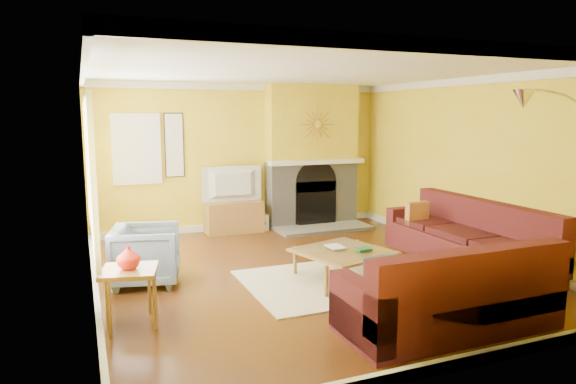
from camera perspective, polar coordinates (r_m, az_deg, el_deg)
name	(u,v)px	position (r m, az deg, el deg)	size (l,w,h in m)	color
floor	(307,272)	(7.13, 2.16, -8.93)	(5.50, 6.00, 0.02)	#603414
ceiling	(309,70)	(6.82, 2.29, 13.42)	(5.50, 6.00, 0.02)	white
wall_back	(242,157)	(9.65, -5.16, 3.89)	(5.50, 0.02, 2.70)	yellow
wall_front	(464,214)	(4.31, 18.93, -2.37)	(5.50, 0.02, 2.70)	yellow
wall_left	(86,185)	(6.24, -21.53, 0.76)	(0.02, 6.00, 2.70)	yellow
wall_right	(472,166)	(8.36, 19.75, 2.70)	(0.02, 6.00, 2.70)	yellow
baseboard	(307,268)	(7.11, 2.16, -8.39)	(5.50, 6.00, 0.12)	white
crown_molding	(308,75)	(6.82, 2.29, 12.83)	(5.50, 6.00, 0.12)	white
window_left_near	(87,162)	(7.52, -21.43, 3.15)	(0.06, 1.22, 1.72)	white
window_left_far	(90,177)	(5.63, -21.13, 1.53)	(0.06, 1.22, 1.72)	white
window_back	(136,149)	(9.22, -16.49, 4.60)	(0.82, 0.06, 1.22)	white
wall_art	(174,145)	(9.31, -12.52, 5.09)	(0.34, 0.04, 1.14)	white
fireplace	(312,156)	(9.94, 2.68, 4.05)	(1.80, 0.40, 2.70)	gray
mantel	(317,162)	(9.73, 3.26, 3.36)	(1.92, 0.22, 0.08)	white
hearth	(324,228)	(9.64, 3.99, -4.04)	(1.80, 0.70, 0.06)	gray
sunburst	(317,125)	(9.70, 3.27, 7.48)	(0.70, 0.04, 0.70)	olive
rug	(339,280)	(6.77, 5.71, -9.76)	(2.40, 1.80, 0.02)	beige
sectional_sofa	(413,248)	(6.79, 13.76, -6.02)	(3.32, 3.63, 0.90)	#551B1E
coffee_table	(343,265)	(6.73, 6.13, -8.09)	(1.05, 1.05, 0.42)	white
media_console	(234,217)	(9.43, -6.03, -2.78)	(1.03, 0.47, 0.57)	olive
tv	(233,184)	(9.33, -6.09, 0.86)	(1.11, 0.15, 0.64)	black
subwoofer	(259,222)	(9.61, -3.28, -3.34)	(0.30, 0.30, 0.30)	white
armchair	(146,255)	(6.78, -15.49, -6.75)	(0.81, 0.83, 0.76)	slate
side_table	(130,297)	(5.57, -17.11, -11.08)	(0.54, 0.54, 0.59)	olive
vase	(128,257)	(5.45, -17.31, -6.91)	(0.24, 0.24, 0.25)	red
book	(329,248)	(6.69, 4.53, -6.20)	(0.20, 0.28, 0.03)	white
arc_lamp	(572,208)	(6.03, 28.98, -1.59)	(1.48, 0.36, 2.36)	silver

